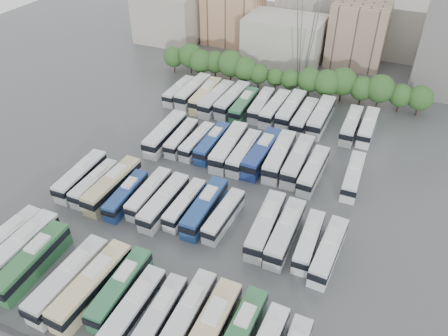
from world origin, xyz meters
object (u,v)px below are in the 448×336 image
at_px(bus_r0_s11, 240,334).
at_px(bus_r3_s12, 351,125).
at_px(bus_r0_s6, 121,288).
at_px(bus_r3_s2, 206,95).
at_px(bus_r2_s9, 279,156).
at_px(bus_r3_s6, 261,105).
at_px(bus_r2_s6, 229,146).
at_px(bus_r2_s5, 212,143).
at_px(bus_r3_s5, 244,105).
at_px(bus_r0_s8, 159,316).
at_px(bus_r1_s12, 309,241).
at_px(bus_r3_s9, 304,117).
at_px(bus_r1_s7, 205,207).
at_px(bus_r1_s1, 95,183).
at_px(bus_r1_s2, 113,185).
at_px(bus_r2_s8, 262,153).
at_px(bus_r1_s0, 81,176).
at_px(bus_r1_s3, 126,195).
at_px(bus_r1_s6, 185,204).
at_px(bus_r2_s2, 165,133).
at_px(bus_r3_s13, 368,126).
at_px(bus_r2_s7, 244,152).
at_px(bus_r3_s10, 321,116).
at_px(bus_r1_s4, 149,193).
at_px(bus_r0_s5, 92,285).
at_px(bus_r3_s3, 217,99).
at_px(bus_r0_s9, 188,314).
at_px(bus_r0_s7, 134,309).
at_px(bus_r2_s11, 313,170).
at_px(bus_r3_s7, 275,108).
at_px(bus_r0_s4, 69,279).
at_px(bus_r0_s10, 209,333).
at_px(bus_r1_s11, 285,232).
at_px(bus_r3_s4, 232,100).
at_px(bus_r0_s2, 33,261).
at_px(bus_r1_s8, 224,215).
at_px(bus_r2_s13, 353,176).
at_px(bus_r2_s10, 298,160).
at_px(bus_r3_s0, 179,91).
at_px(electricity_pylon, 309,4).
at_px(bus_r3_s8, 291,109).
at_px(bus_r2_s4, 197,141).
at_px(bus_r1_s5, 164,202).
at_px(bus_r0_s0, 6,240).

height_order(bus_r0_s11, bus_r3_s12, bus_r3_s12).
relative_size(bus_r0_s6, bus_r3_s2, 0.90).
xyz_separation_m(bus_r2_s9, bus_r3_s6, (-9.67, 17.39, -0.18)).
height_order(bus_r2_s6, bus_r2_s9, bus_r2_s6).
bearing_deg(bus_r2_s5, bus_r3_s5, 89.86).
height_order(bus_r0_s8, bus_r3_s2, bus_r3_s2).
height_order(bus_r1_s12, bus_r3_s9, bus_r3_s9).
bearing_deg(bus_r1_s7, bus_r1_s1, -175.90).
height_order(bus_r1_s2, bus_r2_s8, bus_r2_s8).
height_order(bus_r1_s0, bus_r1_s3, bus_r1_s0).
distance_m(bus_r1_s6, bus_r1_s7, 3.35).
height_order(bus_r2_s2, bus_r3_s13, bus_r2_s2).
bearing_deg(bus_r2_s7, bus_r3_s10, 61.38).
bearing_deg(bus_r1_s4, bus_r0_s5, -81.49).
relative_size(bus_r0_s5, bus_r2_s8, 1.00).
bearing_deg(bus_r0_s11, bus_r0_s5, -174.88).
distance_m(bus_r1_s6, bus_r3_s3, 35.68).
distance_m(bus_r0_s5, bus_r0_s9, 13.26).
bearing_deg(bus_r2_s5, bus_r0_s6, -84.29).
relative_size(bus_r0_s7, bus_r2_s8, 0.87).
relative_size(bus_r1_s0, bus_r3_s6, 0.99).
distance_m(bus_r3_s2, bus_r3_s12, 32.62).
bearing_deg(bus_r1_s7, bus_r1_s4, -178.52).
xyz_separation_m(bus_r2_s11, bus_r3_s2, (-29.41, 18.01, 0.18)).
height_order(bus_r1_s3, bus_r3_s2, bus_r3_s2).
bearing_deg(bus_r3_s7, bus_r0_s4, -98.25).
relative_size(bus_r1_s3, bus_r1_s6, 1.01).
bearing_deg(bus_r0_s10, bus_r1_s11, 80.53).
xyz_separation_m(bus_r2_s8, bus_r3_s5, (-9.92, 16.19, -0.18)).
bearing_deg(bus_r3_s4, bus_r0_s2, -94.99).
height_order(bus_r0_s7, bus_r1_s8, bus_r0_s7).
distance_m(bus_r0_s11, bus_r2_s13, 36.56).
bearing_deg(bus_r2_s10, bus_r2_s6, -176.31).
height_order(bus_r1_s11, bus_r3_s12, bus_r1_s11).
relative_size(bus_r2_s10, bus_r3_s0, 1.15).
distance_m(electricity_pylon, bus_r3_s8, 25.69).
distance_m(bus_r0_s6, bus_r1_s7, 18.53).
distance_m(bus_r0_s5, bus_r2_s4, 36.65).
height_order(bus_r1_s5, bus_r2_s10, bus_r2_s10).
bearing_deg(bus_r3_s13, bus_r0_s10, -99.49).
bearing_deg(bus_r2_s11, bus_r2_s9, 168.58).
relative_size(bus_r1_s0, bus_r3_s10, 0.90).
xyz_separation_m(bus_r1_s1, bus_r2_s9, (26.21, 19.64, 0.37)).
xyz_separation_m(bus_r0_s0, bus_r3_s7, (23.10, 52.84, 0.07)).
relative_size(bus_r0_s4, bus_r3_s3, 1.01).
bearing_deg(bus_r2_s6, bus_r1_s6, -92.77).
relative_size(bus_r1_s5, bus_r3_s12, 1.00).
height_order(bus_r0_s7, bus_r3_s8, bus_r3_s8).
distance_m(bus_r0_s0, bus_r0_s6, 19.90).
height_order(electricity_pylon, bus_r2_s7, electricity_pylon).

